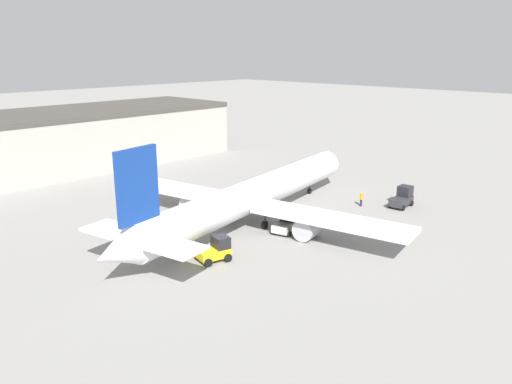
% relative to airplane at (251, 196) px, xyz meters
% --- Properties ---
extents(ground_plane, '(400.00, 400.00, 0.00)m').
position_rel_airplane_xyz_m(ground_plane, '(1.02, 0.18, -3.09)').
color(ground_plane, gray).
extents(terminal_building, '(65.13, 18.14, 9.26)m').
position_rel_airplane_xyz_m(terminal_building, '(-6.04, 40.99, 1.55)').
color(terminal_building, '#ADA89E').
rests_on(terminal_building, ground_plane).
extents(airplane, '(43.09, 36.78, 11.16)m').
position_rel_airplane_xyz_m(airplane, '(0.00, 0.00, 0.00)').
color(airplane, silver).
rests_on(airplane, ground_plane).
extents(ground_crew_worker, '(0.40, 0.40, 1.81)m').
position_rel_airplane_xyz_m(ground_crew_worker, '(13.87, -5.53, -2.12)').
color(ground_crew_worker, '#1E2338').
rests_on(ground_crew_worker, ground_plane).
extents(baggage_tug, '(3.68, 2.19, 2.45)m').
position_rel_airplane_xyz_m(baggage_tug, '(17.31, -9.24, -1.98)').
color(baggage_tug, '#2D2D33').
rests_on(baggage_tug, ground_plane).
extents(belt_loader_truck, '(3.61, 2.73, 2.22)m').
position_rel_airplane_xyz_m(belt_loader_truck, '(0.64, -4.66, -2.05)').
color(belt_loader_truck, beige).
rests_on(belt_loader_truck, ground_plane).
extents(pushback_tug, '(3.26, 2.78, 2.24)m').
position_rel_airplane_xyz_m(pushback_tug, '(-9.60, -4.82, -2.05)').
color(pushback_tug, yellow).
rests_on(pushback_tug, ground_plane).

